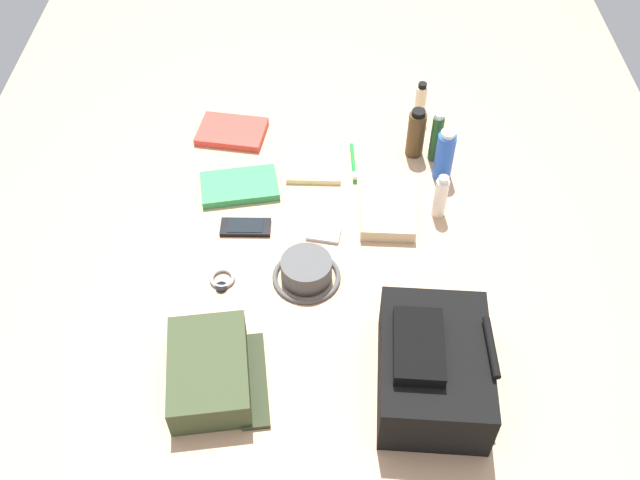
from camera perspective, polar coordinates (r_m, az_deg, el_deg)
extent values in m
cube|color=tan|center=(1.78, 0.00, -1.12)|extent=(2.64, 2.02, 0.02)
cube|color=black|center=(1.50, 9.20, -10.27)|extent=(0.32, 0.24, 0.14)
cube|color=black|center=(1.43, 8.03, -8.52)|extent=(0.18, 0.11, 0.03)
cylinder|color=black|center=(1.45, 13.78, -8.45)|extent=(0.14, 0.02, 0.02)
cube|color=#384228|center=(1.53, -9.03, -10.48)|extent=(0.26, 0.20, 0.08)
cube|color=#2C3520|center=(1.55, -5.46, -11.25)|extent=(0.24, 0.09, 0.01)
cylinder|color=#505050|center=(1.68, -1.12, -2.37)|extent=(0.12, 0.12, 0.05)
torus|color=#505050|center=(1.71, -1.11, -2.99)|extent=(0.17, 0.17, 0.01)
cylinder|color=beige|center=(2.14, 8.16, 10.97)|extent=(0.03, 0.03, 0.11)
cylinder|color=black|center=(2.11, 8.35, 12.34)|extent=(0.02, 0.02, 0.01)
cylinder|color=#473319|center=(2.01, 7.81, 8.51)|extent=(0.05, 0.05, 0.14)
cylinder|color=black|center=(1.96, 8.04, 10.21)|extent=(0.04, 0.04, 0.01)
cylinder|color=#19471E|center=(2.00, 9.43, 8.14)|extent=(0.03, 0.03, 0.14)
cylinder|color=silver|center=(1.95, 9.71, 9.91)|extent=(0.02, 0.02, 0.01)
cylinder|color=blue|center=(1.94, 10.08, 6.72)|extent=(0.05, 0.05, 0.14)
cylinder|color=silver|center=(1.89, 10.39, 8.48)|extent=(0.04, 0.04, 0.01)
cylinder|color=white|center=(1.84, 9.77, 3.40)|extent=(0.03, 0.03, 0.12)
cylinder|color=white|center=(1.80, 10.04, 4.88)|extent=(0.03, 0.03, 0.01)
cube|color=red|center=(2.10, -7.19, 8.75)|extent=(0.17, 0.21, 0.02)
cube|color=white|center=(2.11, -7.18, 8.69)|extent=(0.16, 0.20, 0.02)
cube|color=#2D934C|center=(1.93, -6.57, 4.38)|extent=(0.16, 0.23, 0.02)
cube|color=white|center=(1.93, -6.56, 4.32)|extent=(0.15, 0.22, 0.02)
cube|color=black|center=(1.82, -6.07, 1.04)|extent=(0.06, 0.13, 0.01)
cube|color=black|center=(1.82, -6.09, 1.18)|extent=(0.05, 0.09, 0.00)
cube|color=#B7B7BC|center=(1.80, 0.30, 0.50)|extent=(0.07, 0.09, 0.01)
cylinder|color=silver|center=(1.79, -0.17, 0.62)|extent=(0.03, 0.03, 0.00)
torus|color=#99999E|center=(1.72, -7.95, -3.12)|extent=(0.06, 0.06, 0.01)
cylinder|color=black|center=(1.70, -8.04, -3.80)|extent=(0.03, 0.03, 0.01)
cylinder|color=#198C33|center=(1.99, 2.73, 6.29)|extent=(0.16, 0.02, 0.01)
cube|color=white|center=(1.94, 2.86, 5.24)|extent=(0.02, 0.01, 0.01)
cube|color=beige|center=(1.97, -0.50, 5.80)|extent=(0.11, 0.15, 0.02)
cube|color=#C6B289|center=(1.85, 5.51, 2.47)|extent=(0.21, 0.15, 0.04)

